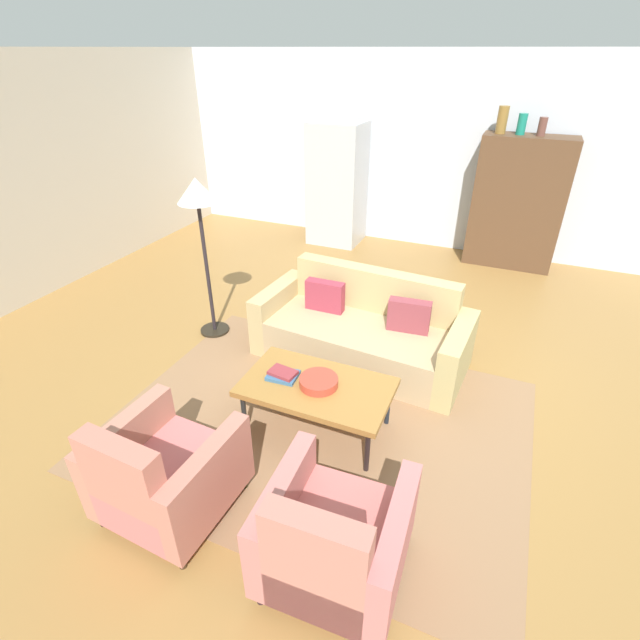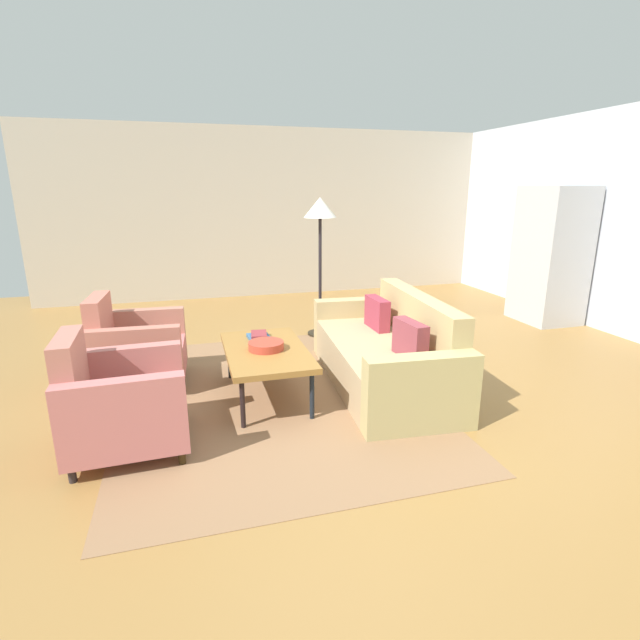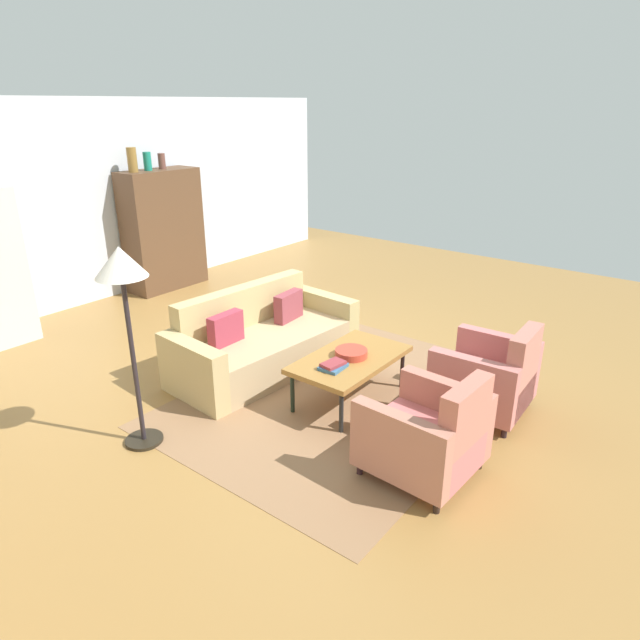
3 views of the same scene
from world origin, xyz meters
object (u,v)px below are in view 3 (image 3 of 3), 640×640
Objects in this scene: vase_tall at (132,160)px; book_stack at (333,366)px; vase_round at (147,161)px; vase_small at (162,161)px; fruit_bowl at (351,353)px; floor_lamp at (123,281)px; cabinet at (163,230)px; coffee_table at (350,361)px; couch at (261,342)px; armchair_right at (491,379)px; armchair_left at (430,437)px.

book_stack is at bearing -104.17° from vase_tall.
vase_round is 0.25m from vase_small.
book_stack is 0.75× the size of vase_tall.
floor_lamp is at bearing 150.20° from fruit_bowl.
cabinet is 1.14m from vase_tall.
fruit_bowl is 1.23× the size of book_stack.
vase_round is at bearing 0.00° from vase_tall.
vase_round reaches higher than floor_lamp.
fruit_bowl is at bearing -100.26° from vase_tall.
floor_lamp reaches higher than fruit_bowl.
coffee_table is at bearing -30.06° from floor_lamp.
fruit_bowl is (0.02, 0.00, 0.07)m from coffee_table.
vase_small is at bearing -108.07° from couch.
vase_round reaches higher than cabinet.
coffee_table is 2.20m from floor_lamp.
couch is 6.38× the size of vase_tall.
couch is at bearing 75.91° from book_stack.
cabinet is (1.50, 4.34, 0.42)m from book_stack.
fruit_bowl is at bearing -29.80° from floor_lamp.
couch is 6.92× the size of fruit_bowl.
coffee_table is at bearing -100.49° from vase_tall.
couch is 1.25m from book_stack.
vase_tall is at bearing 180.00° from vase_small.
vase_round is (0.45, 5.49, 1.59)m from armchair_right.
vase_round is (1.04, 3.14, 1.64)m from couch.
armchair_right is at bearing -94.66° from vase_round.
floor_lamp reaches higher than book_stack.
floor_lamp is at bearing 11.41° from couch.
fruit_bowl is (0.01, -1.19, 0.20)m from couch.
vase_small is at bearing 73.73° from armchair_left.
vase_tall is at bearing -179.32° from cabinet.
armchair_left is at bearing -118.03° from fruit_bowl.
vase_round is at bearing 76.56° from fruit_bowl.
armchair_right is at bearing -43.10° from floor_lamp.
book_stack is 4.84m from vase_small.
vase_tall is (1.40, 5.49, 1.63)m from armchair_left.
floor_lamp is at bearing 149.94° from coffee_table.
vase_tall is 4.20m from floor_lamp.
armchair_left and armchair_right have the same top height.
vase_tall is 1.50× the size of vase_small.
couch is at bearing 78.33° from armchair_left.
vase_small reaches higher than armchair_right.
vase_round reaches higher than book_stack.
coffee_table is at bearing 94.03° from couch.
coffee_table is 5.31× the size of vase_small.
armchair_left reaches higher than book_stack.
book_stack is 4.77m from vase_round.
vase_tall reaches higher than vase_small.
floor_lamp reaches higher than armchair_right.
armchair_right reaches higher than coffee_table.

